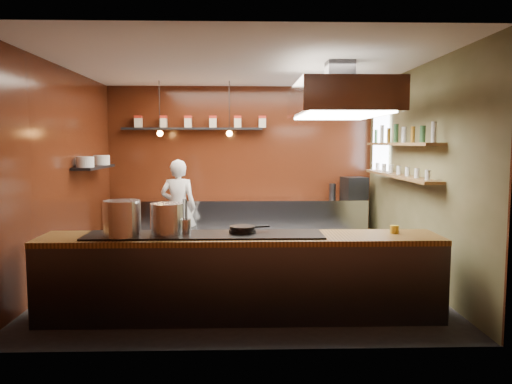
{
  "coord_description": "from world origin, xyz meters",
  "views": [
    {
      "loc": [
        0.01,
        -7.01,
        1.93
      ],
      "look_at": [
        0.22,
        0.4,
        1.2
      ],
      "focal_mm": 35.0,
      "sensor_mm": 36.0,
      "label": 1
    }
  ],
  "objects_px": {
    "extractor_hood": "(339,99)",
    "stockpot_small": "(167,219)",
    "chef": "(178,208)",
    "stockpot_large": "(122,218)",
    "espresso_machine": "(354,188)"
  },
  "relations": [
    {
      "from": "extractor_hood",
      "to": "stockpot_small",
      "type": "relative_size",
      "value": 5.5
    },
    {
      "from": "extractor_hood",
      "to": "chef",
      "type": "distance_m",
      "value": 3.45
    },
    {
      "from": "extractor_hood",
      "to": "stockpot_large",
      "type": "relative_size",
      "value": 5.08
    },
    {
      "from": "extractor_hood",
      "to": "stockpot_small",
      "type": "height_order",
      "value": "extractor_hood"
    },
    {
      "from": "stockpot_small",
      "to": "espresso_machine",
      "type": "xyz_separation_m",
      "value": [
        2.91,
        3.76,
        -0.01
      ]
    },
    {
      "from": "stockpot_large",
      "to": "espresso_machine",
      "type": "xyz_separation_m",
      "value": [
        3.37,
        3.84,
        -0.03
      ]
    },
    {
      "from": "espresso_machine",
      "to": "stockpot_large",
      "type": "bearing_deg",
      "value": -145.16
    },
    {
      "from": "stockpot_large",
      "to": "chef",
      "type": "height_order",
      "value": "chef"
    },
    {
      "from": "stockpot_large",
      "to": "stockpot_small",
      "type": "height_order",
      "value": "stockpot_large"
    },
    {
      "from": "espresso_machine",
      "to": "stockpot_small",
      "type": "bearing_deg",
      "value": -141.58
    },
    {
      "from": "extractor_hood",
      "to": "chef",
      "type": "height_order",
      "value": "extractor_hood"
    },
    {
      "from": "extractor_hood",
      "to": "stockpot_small",
      "type": "xyz_separation_m",
      "value": [
        -2.11,
        -1.21,
        -1.39
      ]
    },
    {
      "from": "stockpot_small",
      "to": "chef",
      "type": "relative_size",
      "value": 0.22
    },
    {
      "from": "extractor_hood",
      "to": "chef",
      "type": "xyz_separation_m",
      "value": [
        -2.37,
        1.86,
        -1.68
      ]
    },
    {
      "from": "stockpot_large",
      "to": "chef",
      "type": "relative_size",
      "value": 0.24
    }
  ]
}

